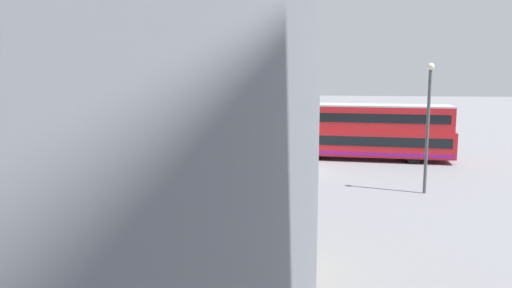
% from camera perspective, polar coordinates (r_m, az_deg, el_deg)
% --- Properties ---
extents(ground_plane, '(160.00, 160.00, 0.00)m').
position_cam_1_polar(ground_plane, '(32.37, 4.42, -2.69)').
color(ground_plane, gray).
extents(double_decker_bus, '(11.99, 3.56, 3.83)m').
position_cam_1_polar(double_decker_bus, '(35.68, 12.17, 1.40)').
color(double_decker_bus, red).
rests_on(double_decker_bus, ground).
extents(tram_yellow, '(15.16, 4.25, 3.44)m').
position_cam_1_polar(tram_yellow, '(18.67, -21.68, -6.29)').
color(tram_yellow, yellow).
rests_on(tram_yellow, ground).
extents(pedestrian_near_railing, '(0.35, 0.36, 1.70)m').
position_cam_1_polar(pedestrian_near_railing, '(28.76, -6.37, -2.20)').
color(pedestrian_near_railing, '#4C3F2D').
rests_on(pedestrian_near_railing, ground).
extents(pedestrian_crossing, '(0.40, 0.40, 1.61)m').
position_cam_1_polar(pedestrian_crossing, '(25.96, 0.13, -3.47)').
color(pedestrian_crossing, '#4C3F2D').
rests_on(pedestrian_crossing, ground).
extents(pedestrian_railing, '(6.48, 0.50, 1.08)m').
position_cam_1_polar(pedestrian_railing, '(27.12, -3.89, -3.37)').
color(pedestrian_railing, gray).
rests_on(pedestrian_railing, ground).
extents(info_sign, '(1.09, 0.13, 2.28)m').
position_cam_1_polar(info_sign, '(27.58, -12.93, -1.58)').
color(info_sign, slate).
rests_on(info_sign, ground).
extents(street_lamp, '(0.36, 0.36, 6.60)m').
position_cam_1_polar(street_lamp, '(26.69, 18.90, 2.82)').
color(street_lamp, '#4C4C51').
rests_on(street_lamp, ground).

